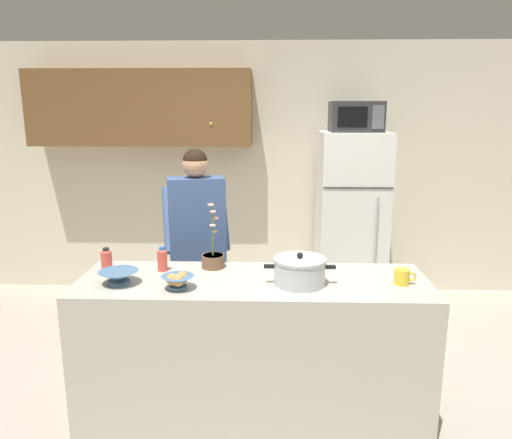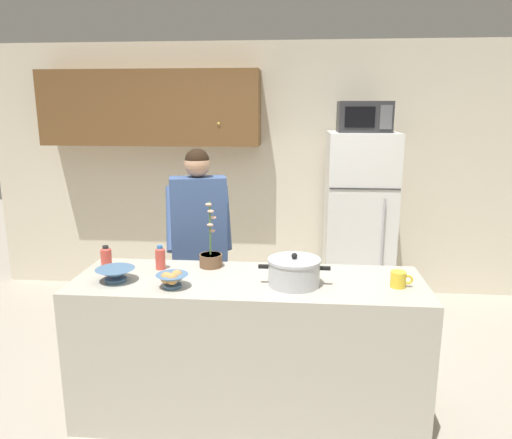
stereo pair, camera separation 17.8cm
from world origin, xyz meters
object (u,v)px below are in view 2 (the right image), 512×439
bottle_near_edge (160,257)px  coffee_mug (399,279)px  refrigerator (359,222)px  empty_bowl (115,274)px  person_near_pot (199,230)px  potted_orchid (211,257)px  bottle_mid_counter (106,257)px  microwave (364,117)px  cooking_pot (294,272)px  bread_bowl (172,279)px

bottle_near_edge → coffee_mug: bearing=-7.6°
refrigerator → empty_bowl: size_ratio=7.31×
coffee_mug → empty_bowl: coffee_mug is taller
refrigerator → person_near_pot: size_ratio=1.04×
bottle_near_edge → potted_orchid: size_ratio=0.36×
coffee_mug → bottle_mid_counter: 1.86m
microwave → coffee_mug: 2.08m
bottle_near_edge → cooking_pot: bearing=-13.8°
bottle_near_edge → bottle_mid_counter: (-0.37, 0.01, -0.01)m
bread_bowl → bottle_near_edge: size_ratio=1.20×
coffee_mug → bottle_mid_counter: bearing=173.7°
refrigerator → bottle_mid_counter: (-1.85, -1.70, 0.13)m
cooking_pot → bottle_mid_counter: cooking_pot is taller
person_near_pot → bottle_mid_counter: size_ratio=11.24×
cooking_pot → bread_bowl: cooking_pot is taller
cooking_pot → bottle_near_edge: cooking_pot is taller
bottle_near_edge → refrigerator: bearing=49.0°
coffee_mug → bottle_near_edge: bottle_near_edge is taller
bottle_near_edge → bottle_mid_counter: size_ratio=1.08×
bread_bowl → bottle_mid_counter: bearing=148.1°
coffee_mug → cooking_pot: bearing=-178.4°
person_near_pot → coffee_mug: size_ratio=12.64×
microwave → coffee_mug: bearing=-90.0°
bottle_near_edge → bottle_mid_counter: bottle_near_edge is taller
coffee_mug → microwave: bearing=90.0°
empty_bowl → bottle_near_edge: bearing=49.9°
microwave → cooking_pot: size_ratio=1.13×
bottle_mid_counter → potted_orchid: bearing=5.8°
microwave → cooking_pot: bearing=-107.8°
cooking_pot → potted_orchid: potted_orchid is taller
coffee_mug → refrigerator: bearing=90.0°
refrigerator → bottle_mid_counter: bearing=-137.4°
bottle_near_edge → bread_bowl: bearing=-63.4°
refrigerator → person_near_pot: bearing=-140.8°
microwave → bottle_near_edge: bearing=-131.3°
cooking_pot → coffee_mug: size_ratio=3.24×
microwave → bottle_mid_counter: microwave is taller
bread_bowl → empty_bowl: bread_bowl is taller
refrigerator → bottle_mid_counter: refrigerator is taller
microwave → bread_bowl: size_ratio=2.52×
refrigerator → bottle_mid_counter: 2.51m
microwave → bread_bowl: (-1.32, -2.00, -0.89)m
person_near_pot → bread_bowl: bearing=-88.2°
coffee_mug → potted_orchid: potted_orchid is taller
microwave → bottle_mid_counter: size_ratio=3.26×
person_near_pot → refrigerator: bearing=39.2°
refrigerator → coffee_mug: refrigerator is taller
bread_bowl → bottle_near_edge: (-0.16, 0.32, 0.03)m
person_near_pot → empty_bowl: (-0.34, -0.85, -0.07)m
microwave → bread_bowl: bearing=-123.3°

